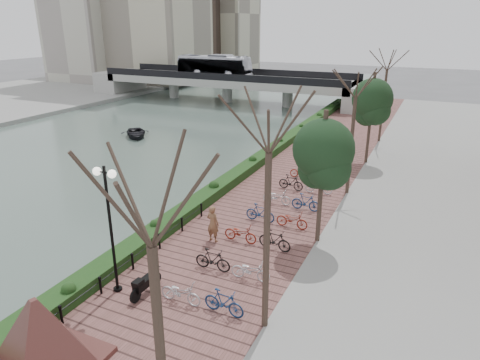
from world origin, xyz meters
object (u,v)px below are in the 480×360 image
Objects in this scene: pedestrian at (213,224)px; boat at (136,133)px; motorcycle at (146,283)px; granite_monument at (40,334)px; lamppost at (108,204)px.

pedestrian reaches higher than boat.
motorcycle is at bearing 94.04° from pedestrian.
granite_monument is 4.97m from lamppost.
pedestrian is (1.52, 5.28, -2.83)m from lamppost.
motorcycle is 0.83× the size of pedestrian.
boat is at bearing -35.39° from pedestrian.
pedestrian is 0.48× the size of boat.
lamppost is 6.18m from pedestrian.
pedestrian is at bearing 73.93° from lamppost.
granite_monument is 2.95× the size of motorcycle.
pedestrian is 24.06m from boat.
motorcycle is at bearing 84.09° from granite_monument.
boat is at bearing 126.42° from lamppost.
motorcycle is 5.03m from pedestrian.
granite_monument is 9.56m from pedestrian.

